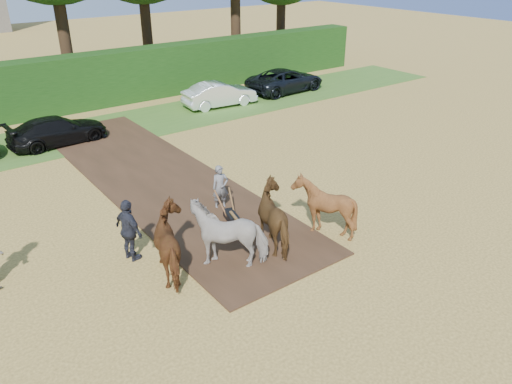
# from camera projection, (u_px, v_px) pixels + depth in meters

# --- Properties ---
(ground) EXTENTS (120.00, 120.00, 0.00)m
(ground) POSITION_uv_depth(u_px,v_px,m) (222.00, 275.00, 14.02)
(ground) COLOR gold
(ground) RESTS_ON ground
(earth_strip) EXTENTS (4.50, 17.00, 0.05)m
(earth_strip) POSITION_uv_depth(u_px,v_px,m) (158.00, 178.00, 19.86)
(earth_strip) COLOR #472D1C
(earth_strip) RESTS_ON ground
(grass_verge) EXTENTS (50.00, 5.00, 0.03)m
(grass_verge) POSITION_uv_depth(u_px,v_px,m) (64.00, 138.00, 24.11)
(grass_verge) COLOR #38601E
(grass_verge) RESTS_ON ground
(hedgerow) EXTENTS (46.00, 1.60, 3.00)m
(hedgerow) POSITION_uv_depth(u_px,v_px,m) (32.00, 89.00, 26.71)
(hedgerow) COLOR #14380F
(hedgerow) RESTS_ON ground
(spectator_far) EXTENTS (0.71, 1.20, 1.93)m
(spectator_far) POSITION_uv_depth(u_px,v_px,m) (129.00, 231.00, 14.33)
(spectator_far) COLOR #22232D
(spectator_far) RESTS_ON ground
(plough_team) EXTENTS (6.61, 4.67, 1.92)m
(plough_team) POSITION_uv_depth(u_px,v_px,m) (254.00, 223.00, 14.76)
(plough_team) COLOR brown
(plough_team) RESTS_ON ground
(parked_cars) EXTENTS (35.69, 3.49, 1.48)m
(parked_cars) POSITION_uv_depth(u_px,v_px,m) (73.00, 123.00, 24.07)
(parked_cars) COLOR silver
(parked_cars) RESTS_ON ground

